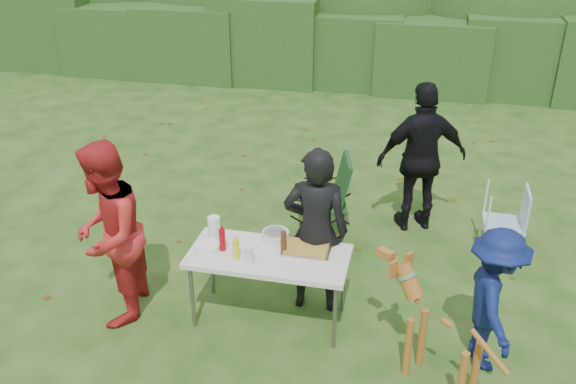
% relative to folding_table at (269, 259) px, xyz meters
% --- Properties ---
extents(ground, '(80.00, 80.00, 0.00)m').
position_rel_folding_table_xyz_m(ground, '(-0.33, -0.07, -0.69)').
color(ground, '#1E4211').
extents(hedge_row, '(22.00, 1.40, 1.70)m').
position_rel_folding_table_xyz_m(hedge_row, '(-0.33, 7.93, 0.16)').
color(hedge_row, '#23471C').
rests_on(hedge_row, ground).
extents(folding_table, '(1.50, 0.70, 0.74)m').
position_rel_folding_table_xyz_m(folding_table, '(0.00, 0.00, 0.00)').
color(folding_table, silver).
rests_on(folding_table, ground).
extents(person_cook, '(0.66, 0.45, 1.72)m').
position_rel_folding_table_xyz_m(person_cook, '(0.39, 0.31, 0.18)').
color(person_cook, black).
rests_on(person_cook, ground).
extents(person_red_jacket, '(0.85, 1.01, 1.82)m').
position_rel_folding_table_xyz_m(person_red_jacket, '(-1.47, -0.27, 0.22)').
color(person_red_jacket, red).
rests_on(person_red_jacket, ground).
extents(person_black_puffy, '(1.17, 0.81, 1.85)m').
position_rel_folding_table_xyz_m(person_black_puffy, '(1.32, 2.15, 0.24)').
color(person_black_puffy, black).
rests_on(person_black_puffy, ground).
extents(child, '(0.63, 0.94, 1.35)m').
position_rel_folding_table_xyz_m(child, '(2.01, -0.18, -0.01)').
color(child, '#0E1A51').
rests_on(child, ground).
extents(dog, '(1.12, 0.99, 1.03)m').
position_rel_folding_table_xyz_m(dog, '(1.62, -0.57, -0.17)').
color(dog, '#9D5E23').
rests_on(dog, ground).
extents(camping_chair, '(0.78, 0.78, 1.03)m').
position_rel_folding_table_xyz_m(camping_chair, '(0.22, 1.64, -0.17)').
color(camping_chair, '#19401B').
rests_on(camping_chair, ground).
extents(lawn_chair, '(0.49, 0.49, 0.82)m').
position_rel_folding_table_xyz_m(lawn_chair, '(2.30, 1.77, -0.28)').
color(lawn_chair, '#3E86BA').
rests_on(lawn_chair, ground).
extents(food_tray, '(0.45, 0.30, 0.02)m').
position_rel_folding_table_xyz_m(food_tray, '(0.33, 0.13, 0.06)').
color(food_tray, '#B7B7BA').
rests_on(food_tray, folding_table).
extents(focaccia_bread, '(0.40, 0.26, 0.04)m').
position_rel_folding_table_xyz_m(focaccia_bread, '(0.33, 0.13, 0.09)').
color(focaccia_bread, '#B19037').
rests_on(focaccia_bread, food_tray).
extents(mustard_bottle, '(0.06, 0.06, 0.20)m').
position_rel_folding_table_xyz_m(mustard_bottle, '(-0.27, -0.14, 0.15)').
color(mustard_bottle, yellow).
rests_on(mustard_bottle, folding_table).
extents(ketchup_bottle, '(0.06, 0.06, 0.22)m').
position_rel_folding_table_xyz_m(ketchup_bottle, '(-0.44, -0.02, 0.16)').
color(ketchup_bottle, '#96050E').
rests_on(ketchup_bottle, folding_table).
extents(beer_bottle, '(0.06, 0.06, 0.24)m').
position_rel_folding_table_xyz_m(beer_bottle, '(0.14, 0.03, 0.17)').
color(beer_bottle, '#47230F').
rests_on(beer_bottle, folding_table).
extents(paper_towel_roll, '(0.12, 0.12, 0.26)m').
position_rel_folding_table_xyz_m(paper_towel_roll, '(-0.57, 0.12, 0.18)').
color(paper_towel_roll, white).
rests_on(paper_towel_roll, folding_table).
extents(cup_stack, '(0.08, 0.08, 0.18)m').
position_rel_folding_table_xyz_m(cup_stack, '(-0.13, -0.20, 0.14)').
color(cup_stack, white).
rests_on(cup_stack, folding_table).
extents(pasta_bowl, '(0.26, 0.26, 0.10)m').
position_rel_folding_table_xyz_m(pasta_bowl, '(0.00, 0.25, 0.10)').
color(pasta_bowl, silver).
rests_on(pasta_bowl, folding_table).
extents(plate_stack, '(0.24, 0.24, 0.05)m').
position_rel_folding_table_xyz_m(plate_stack, '(-0.59, -0.04, 0.08)').
color(plate_stack, white).
rests_on(plate_stack, folding_table).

